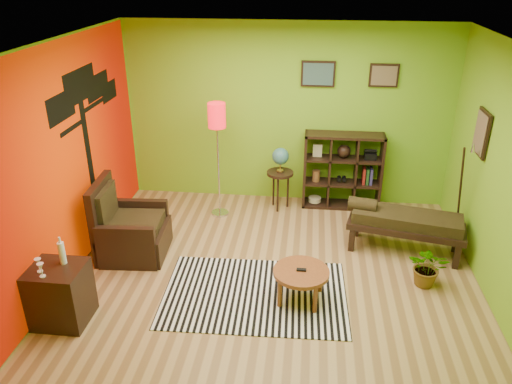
# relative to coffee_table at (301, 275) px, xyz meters

# --- Properties ---
(ground) EXTENTS (5.00, 5.00, 0.00)m
(ground) POSITION_rel_coffee_table_xyz_m (-0.35, 0.46, -0.34)
(ground) COLOR #AB8552
(ground) RESTS_ON ground
(room_shell) EXTENTS (5.04, 4.54, 2.82)m
(room_shell) POSITION_rel_coffee_table_xyz_m (-0.44, 0.48, 1.46)
(room_shell) COLOR #71B01E
(room_shell) RESTS_ON ground
(zebra_rug) EXTENTS (2.18, 1.51, 0.01)m
(zebra_rug) POSITION_rel_coffee_table_xyz_m (-0.53, 0.03, -0.33)
(zebra_rug) COLOR white
(zebra_rug) RESTS_ON ground
(coffee_table) EXTENTS (0.64, 0.64, 0.41)m
(coffee_table) POSITION_rel_coffee_table_xyz_m (0.00, 0.00, 0.00)
(coffee_table) COLOR brown
(coffee_table) RESTS_ON ground
(armchair) EXTENTS (0.91, 0.91, 1.03)m
(armchair) POSITION_rel_coffee_table_xyz_m (-2.29, 0.76, -0.03)
(armchair) COLOR black
(armchair) RESTS_ON ground
(side_cabinet) EXTENTS (0.57, 0.51, 0.98)m
(side_cabinet) POSITION_rel_coffee_table_xyz_m (-2.55, -0.65, -0.00)
(side_cabinet) COLOR black
(side_cabinet) RESTS_ON ground
(floor_lamp) EXTENTS (0.26, 0.26, 1.75)m
(floor_lamp) POSITION_rel_coffee_table_xyz_m (-1.30, 2.00, 1.08)
(floor_lamp) COLOR silver
(floor_lamp) RESTS_ON ground
(globe_table) EXTENTS (0.41, 0.41, 1.00)m
(globe_table) POSITION_rel_coffee_table_xyz_m (-0.40, 2.31, 0.42)
(globe_table) COLOR black
(globe_table) RESTS_ON ground
(cube_shelf) EXTENTS (1.20, 0.35, 1.20)m
(cube_shelf) POSITION_rel_coffee_table_xyz_m (0.56, 2.49, 0.26)
(cube_shelf) COLOR black
(cube_shelf) RESTS_ON ground
(bench) EXTENTS (1.58, 0.84, 0.69)m
(bench) POSITION_rel_coffee_table_xyz_m (1.30, 1.23, 0.10)
(bench) COLOR black
(bench) RESTS_ON ground
(potted_plant) EXTENTS (0.58, 0.62, 0.40)m
(potted_plant) POSITION_rel_coffee_table_xyz_m (1.50, 0.45, -0.14)
(potted_plant) COLOR #26661E
(potted_plant) RESTS_ON ground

